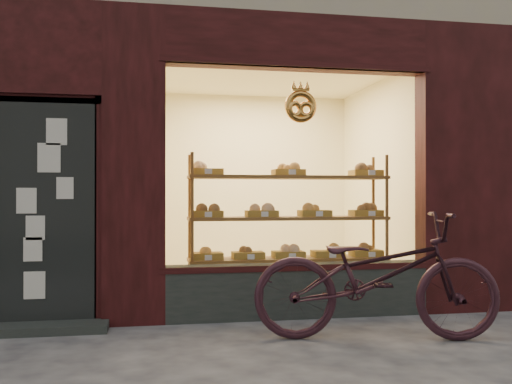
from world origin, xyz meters
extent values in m
cube|color=black|center=(0.45, 2.12, 0.28)|extent=(2.70, 0.25, 0.55)
cube|color=black|center=(-2.00, 2.06, 1.10)|extent=(0.90, 0.04, 2.15)
cube|color=black|center=(-2.00, 1.90, 0.04)|extent=(1.15, 0.35, 0.08)
torus|color=gold|center=(0.45, 2.02, 2.15)|extent=(0.33, 0.07, 0.33)
cube|color=brown|center=(0.45, 2.55, 0.05)|extent=(2.20, 0.45, 0.04)
cube|color=brown|center=(0.45, 2.55, 0.55)|extent=(2.20, 0.45, 0.03)
cube|color=brown|center=(0.45, 2.55, 1.00)|extent=(2.20, 0.45, 0.04)
cube|color=brown|center=(0.45, 2.55, 1.45)|extent=(2.20, 0.45, 0.04)
cylinder|color=brown|center=(-0.62, 2.35, 0.85)|extent=(0.04, 0.04, 1.70)
cylinder|color=brown|center=(1.52, 2.35, 0.85)|extent=(0.04, 0.04, 1.70)
cylinder|color=brown|center=(-0.62, 2.75, 0.85)|extent=(0.04, 0.04, 1.70)
cylinder|color=brown|center=(1.52, 2.75, 0.85)|extent=(0.04, 0.04, 1.70)
cube|color=olive|center=(-0.45, 2.55, 0.60)|extent=(0.34, 0.24, 0.07)
sphere|color=tan|center=(-0.45, 2.55, 0.69)|extent=(0.11, 0.11, 0.11)
cube|color=silver|center=(-0.45, 2.36, 0.60)|extent=(0.07, 0.01, 0.05)
cube|color=olive|center=(0.00, 2.55, 0.60)|extent=(0.34, 0.24, 0.07)
sphere|color=brown|center=(0.00, 2.55, 0.69)|extent=(0.11, 0.11, 0.11)
cube|color=silver|center=(0.00, 2.36, 0.60)|extent=(0.07, 0.01, 0.05)
cube|color=olive|center=(0.45, 2.55, 0.60)|extent=(0.34, 0.24, 0.07)
sphere|color=#DCBA89|center=(0.45, 2.55, 0.69)|extent=(0.11, 0.11, 0.11)
cube|color=silver|center=(0.45, 2.36, 0.60)|extent=(0.07, 0.01, 0.05)
cube|color=olive|center=(0.90, 2.55, 0.60)|extent=(0.34, 0.24, 0.07)
sphere|color=tan|center=(0.90, 2.55, 0.69)|extent=(0.11, 0.11, 0.11)
cube|color=silver|center=(0.90, 2.36, 0.60)|extent=(0.07, 0.01, 0.05)
cube|color=olive|center=(1.35, 2.55, 0.60)|extent=(0.34, 0.24, 0.07)
sphere|color=brown|center=(1.35, 2.55, 0.69)|extent=(0.11, 0.11, 0.11)
cube|color=silver|center=(1.35, 2.36, 0.60)|extent=(0.08, 0.01, 0.05)
cube|color=olive|center=(-0.45, 2.55, 1.05)|extent=(0.34, 0.24, 0.07)
sphere|color=brown|center=(-0.45, 2.55, 1.14)|extent=(0.11, 0.11, 0.11)
cube|color=silver|center=(-0.45, 2.36, 1.05)|extent=(0.07, 0.01, 0.06)
cube|color=olive|center=(0.15, 2.55, 1.05)|extent=(0.34, 0.24, 0.07)
sphere|color=#DCBA89|center=(0.15, 2.55, 1.14)|extent=(0.11, 0.11, 0.11)
cube|color=silver|center=(0.15, 2.36, 1.05)|extent=(0.08, 0.01, 0.06)
cube|color=olive|center=(0.75, 2.55, 1.05)|extent=(0.34, 0.24, 0.07)
sphere|color=tan|center=(0.75, 2.55, 1.14)|extent=(0.11, 0.11, 0.11)
cube|color=silver|center=(0.75, 2.36, 1.05)|extent=(0.07, 0.01, 0.06)
cube|color=olive|center=(1.35, 2.55, 1.05)|extent=(0.34, 0.24, 0.07)
sphere|color=brown|center=(1.35, 2.55, 1.14)|extent=(0.11, 0.11, 0.11)
cube|color=silver|center=(1.35, 2.36, 1.05)|extent=(0.08, 0.01, 0.06)
cube|color=olive|center=(-0.45, 2.55, 1.50)|extent=(0.34, 0.24, 0.07)
sphere|color=#DCBA89|center=(-0.45, 2.55, 1.59)|extent=(0.11, 0.11, 0.11)
cube|color=silver|center=(-0.45, 2.36, 1.50)|extent=(0.07, 0.01, 0.06)
cube|color=olive|center=(0.45, 2.55, 1.50)|extent=(0.34, 0.24, 0.07)
sphere|color=tan|center=(0.45, 2.55, 1.59)|extent=(0.11, 0.11, 0.11)
cube|color=silver|center=(0.45, 2.36, 1.50)|extent=(0.07, 0.01, 0.06)
cube|color=olive|center=(1.35, 2.55, 1.50)|extent=(0.34, 0.24, 0.07)
sphere|color=brown|center=(1.35, 2.55, 1.59)|extent=(0.11, 0.11, 0.11)
cube|color=silver|center=(1.35, 2.36, 1.50)|extent=(0.08, 0.01, 0.06)
imported|color=black|center=(0.88, 1.12, 0.55)|extent=(2.22, 1.17, 1.11)
camera|label=1|loc=(-1.03, -3.56, 1.24)|focal=40.00mm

